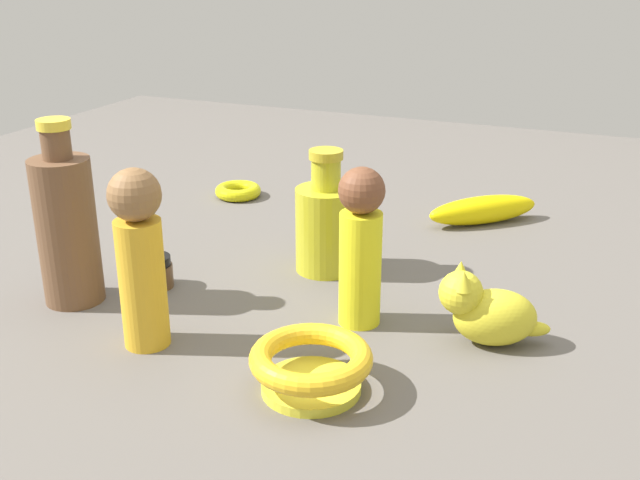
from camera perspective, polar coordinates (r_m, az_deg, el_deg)
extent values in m
plane|color=#5B5651|center=(1.03, 0.00, -2.61)|extent=(2.00, 2.00, 0.00)
torus|color=#CDCA11|center=(1.35, -6.20, 3.70)|extent=(0.08, 0.08, 0.02)
cylinder|color=brown|center=(1.01, -12.31, -2.65)|extent=(0.05, 0.05, 0.03)
cylinder|color=yellow|center=(1.00, -12.37, -1.96)|extent=(0.04, 0.04, 0.00)
cylinder|color=black|center=(1.00, -12.40, -1.54)|extent=(0.04, 0.04, 0.01)
cylinder|color=yellow|center=(0.77, -0.67, -10.93)|extent=(0.10, 0.10, 0.01)
torus|color=yellow|center=(0.76, -0.68, -8.90)|extent=(0.12, 0.12, 0.02)
ellipsoid|color=gold|center=(0.86, 13.04, -5.70)|extent=(0.09, 0.11, 0.07)
sphere|color=gold|center=(0.85, 10.57, -3.92)|extent=(0.05, 0.05, 0.05)
cone|color=gold|center=(0.82, 10.78, -3.01)|extent=(0.02, 0.02, 0.02)
cone|color=gold|center=(0.85, 10.56, -2.26)|extent=(0.02, 0.02, 0.02)
ellipsoid|color=gold|center=(0.88, 15.66, -6.46)|extent=(0.03, 0.05, 0.02)
cylinder|color=yellow|center=(0.87, 3.04, -2.19)|extent=(0.07, 0.07, 0.14)
sphere|color=brown|center=(0.84, 3.16, 3.75)|extent=(0.05, 0.05, 0.05)
ellipsoid|color=yellow|center=(1.24, 12.20, 2.23)|extent=(0.16, 0.17, 0.04)
cylinder|color=brown|center=(0.97, -18.51, 0.60)|extent=(0.07, 0.07, 0.18)
cylinder|color=brown|center=(0.94, -19.29, 6.84)|extent=(0.03, 0.03, 0.04)
cylinder|color=yellow|center=(0.94, -19.46, 8.24)|extent=(0.04, 0.04, 0.01)
cylinder|color=gold|center=(1.02, 0.43, 0.78)|extent=(0.08, 0.08, 0.12)
cylinder|color=gold|center=(1.00, 0.44, 5.00)|extent=(0.04, 0.04, 0.04)
cylinder|color=gold|center=(0.99, 0.45, 6.47)|extent=(0.05, 0.05, 0.01)
cylinder|color=gold|center=(0.85, -13.23, -3.23)|extent=(0.06, 0.06, 0.15)
sphere|color=brown|center=(0.81, -13.83, 3.33)|extent=(0.06, 0.06, 0.06)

